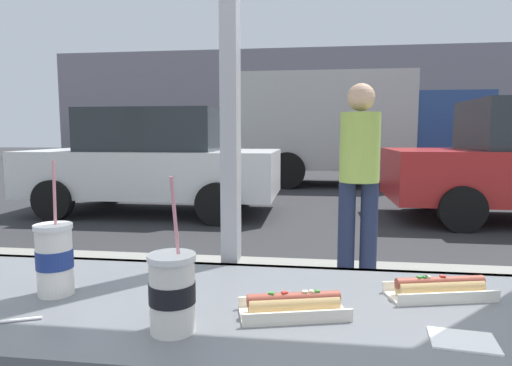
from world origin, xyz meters
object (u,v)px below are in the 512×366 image
at_px(soda_cup_right, 172,291).
at_px(parked_car_white, 155,161).
at_px(hotdog_tray_far, 440,288).
at_px(soda_cup_left, 55,258).
at_px(hotdog_tray_near, 294,305).
at_px(box_truck, 348,125).
at_px(pedestrian, 359,170).

xyz_separation_m(soda_cup_right, parked_car_white, (-2.41, 6.34, -0.15)).
distance_m(soda_cup_right, hotdog_tray_far, 0.64).
xyz_separation_m(soda_cup_left, hotdog_tray_near, (0.59, -0.05, -0.07)).
bearing_deg(parked_car_white, soda_cup_left, -71.54).
xyz_separation_m(soda_cup_left, box_truck, (1.50, 10.78, 0.51)).
bearing_deg(pedestrian, soda_cup_left, -110.55).
bearing_deg(parked_car_white, hotdog_tray_near, -66.97).
bearing_deg(soda_cup_right, hotdog_tray_far, 24.08).
bearing_deg(pedestrian, parked_car_white, 130.89).
height_order(hotdog_tray_far, pedestrian, pedestrian).
xyz_separation_m(soda_cup_left, soda_cup_right, (0.35, -0.16, -0.01)).
bearing_deg(soda_cup_right, soda_cup_left, 155.75).
bearing_deg(soda_cup_left, box_truck, 82.10).
height_order(soda_cup_left, hotdog_tray_far, soda_cup_left).
distance_m(box_truck, pedestrian, 8.17).
bearing_deg(hotdog_tray_near, box_truck, 85.19).
distance_m(hotdog_tray_near, pedestrian, 2.73).
relative_size(hotdog_tray_near, parked_car_white, 0.06).
distance_m(hotdog_tray_near, box_truck, 10.89).
height_order(soda_cup_right, parked_car_white, parked_car_white).
distance_m(soda_cup_left, hotdog_tray_near, 0.59).
xyz_separation_m(soda_cup_right, pedestrian, (0.64, 2.81, 0.01)).
bearing_deg(hotdog_tray_far, soda_cup_right, -155.92).
bearing_deg(soda_cup_right, pedestrian, 77.08).
height_order(soda_cup_left, pedestrian, pedestrian).
height_order(hotdog_tray_near, box_truck, box_truck).
bearing_deg(parked_car_white, soda_cup_right, -69.16).
distance_m(hotdog_tray_far, pedestrian, 2.55).
xyz_separation_m(hotdog_tray_near, parked_car_white, (-2.65, 6.23, -0.09)).
xyz_separation_m(soda_cup_right, box_truck, (1.15, 10.94, 0.52)).
height_order(box_truck, pedestrian, box_truck).
relative_size(hotdog_tray_near, box_truck, 0.04).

